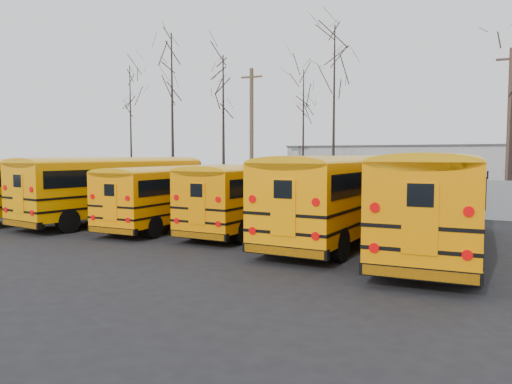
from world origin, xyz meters
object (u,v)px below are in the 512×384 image
Objects in this scene: bus_e at (343,190)px; bus_c at (179,190)px; bus_b at (118,183)px; utility_pole_right at (509,128)px; bus_a at (69,182)px; utility_pole_left at (252,131)px; bus_d at (260,191)px; bus_f at (439,194)px.

bus_c is at bearing 179.84° from bus_e.
utility_pole_right reaches higher than bus_b.
bus_a is at bearing 177.57° from bus_c.
utility_pole_left is at bearing 102.58° from bus_b.
bus_d is at bearing 8.63° from bus_a.
bus_a is 1.14× the size of utility_pole_left.
bus_d is 7.83m from bus_f.
bus_e is at bearing -117.66° from utility_pole_right.
utility_pole_left is (-2.03, 16.50, 3.27)m from bus_b.
bus_a reaches higher than bus_c.
bus_f is (15.02, -0.59, 0.11)m from bus_b.
bus_b is 11.43m from bus_e.
bus_f is (3.59, -0.84, 0.05)m from bus_e.
bus_f is at bearing -103.72° from utility_pole_right.
bus_b reaches higher than bus_c.
bus_a is 3.66m from bus_b.
bus_e is at bearing -56.51° from utility_pole_left.
utility_pole_right is at bearing 70.62° from bus_e.
utility_pole_right is at bearing 47.42° from bus_b.
utility_pole_right is (16.30, 14.60, 2.93)m from bus_b.
bus_d is 18.46m from utility_pole_left.
bus_f is 24.36m from utility_pole_left.
utility_pole_right is at bearing 55.95° from bus_d.
bus_c is 0.97× the size of bus_d.
bus_c is at bearing -140.29° from utility_pole_right.
bus_c is at bearing -168.59° from bus_d.
bus_a is at bearing 172.64° from bus_f.
bus_d is 1.05× the size of utility_pole_left.
bus_c is at bearing -77.09° from utility_pole_left.
bus_b is at bearing -173.09° from bus_d.
bus_d is 16.57m from utility_pole_right.
bus_c is 1.02× the size of utility_pole_left.
utility_pole_left reaches higher than utility_pole_right.
bus_d is at bearing 13.24° from bus_b.
bus_a reaches higher than bus_d.
bus_e is (11.43, 0.25, 0.06)m from bus_b.
utility_pole_left is (-5.64, 16.32, 3.50)m from bus_c.
bus_b is 16.95m from utility_pole_left.
bus_d is at bearing 163.05° from bus_f.
bus_e is 1.26× the size of utility_pole_right.
bus_d is (3.76, 0.81, 0.07)m from bus_c.
utility_pole_right reaches higher than bus_f.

